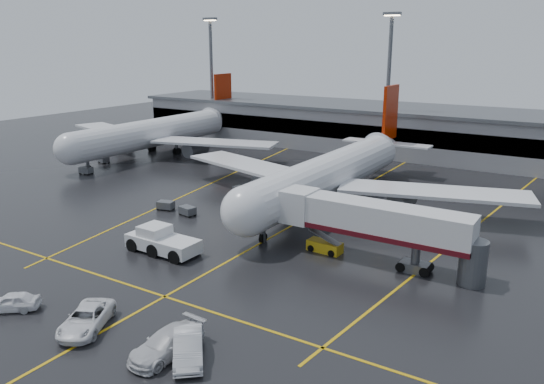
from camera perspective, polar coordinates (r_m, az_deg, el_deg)
The scene contains 22 objects.
ground at distance 62.58m, azimuth 2.53°, elevation -3.37°, with size 220.00×220.00×0.00m, color black.
apron_line_centre at distance 62.57m, azimuth 2.53°, elevation -3.36°, with size 0.25×90.00×0.02m, color gold.
apron_line_stop at distance 46.15m, azimuth -11.34°, elevation -10.85°, with size 60.00×0.25×0.02m, color gold.
apron_line_left at distance 81.29m, azimuth -6.28°, elevation 1.03°, with size 0.25×70.00×0.02m, color gold.
apron_line_right at distance 65.77m, azimuth 20.80°, elevation -3.45°, with size 0.25×70.00×0.02m, color gold.
terminal at distance 104.89m, azimuth 15.68°, elevation 6.24°, with size 122.00×19.00×8.60m.
light_mast_left at distance 119.46m, azimuth -6.46°, elevation 12.69°, with size 3.00×1.20×25.45m.
light_mast_mid at distance 99.75m, azimuth 12.30°, elevation 11.89°, with size 3.00×1.20×25.45m.
main_airliner at distance 69.69m, azimuth 6.51°, elevation 2.12°, with size 48.80×45.60×14.10m.
second_airliner at distance 103.31m, azimuth -11.99°, elevation 6.28°, with size 48.80×45.60×14.10m.
jet_bridge at distance 51.39m, azimuth 10.83°, elevation -3.30°, with size 19.90×3.40×6.05m.
pushback_tractor at distance 55.00m, azimuth -11.68°, elevation -5.20°, with size 7.79×3.44×2.76m.
belt_loader at distance 54.44m, azimuth 5.63°, elevation -5.78°, with size 3.63×1.87×2.24m.
service_van_a at distance 42.59m, azimuth -19.15°, elevation -12.63°, with size 2.66×5.76×1.60m, color white.
service_van_b at distance 38.05m, azimuth -11.13°, elevation -15.51°, with size 2.39×5.87×1.70m, color silver.
service_van_c at distance 37.45m, azimuth -8.90°, elevation -15.88°, with size 1.88×5.38×1.77m, color silver.
service_van_d at distance 47.51m, azimuth -25.99°, elevation -10.45°, with size 1.73×4.29×1.46m, color white.
baggage_cart_a at distance 66.08m, azimuth -8.99°, elevation -1.95°, with size 2.22×1.68×1.12m.
baggage_cart_b at distance 68.75m, azimuth -11.25°, elevation -1.36°, with size 2.25×1.74×1.12m.
baggage_cart_c at distance 74.40m, azimuth -3.37°, elevation 0.21°, with size 2.26×1.75×1.12m.
baggage_cart_d at distance 98.36m, azimuth -17.47°, elevation 3.32°, with size 2.27×1.78×1.12m.
baggage_cart_e at distance 90.94m, azimuth -19.17°, elevation 2.21°, with size 2.14×1.53×1.12m.
Camera 1 is at (29.02, -51.58, 20.32)m, focal length 35.39 mm.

